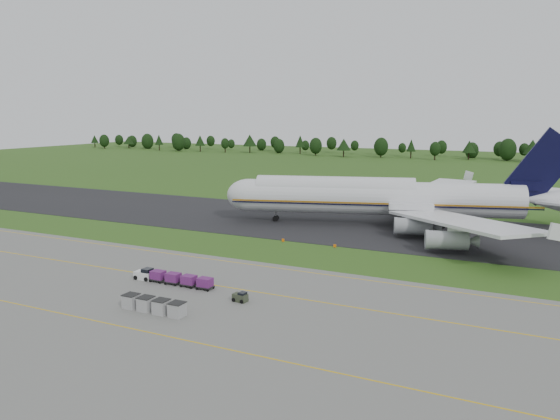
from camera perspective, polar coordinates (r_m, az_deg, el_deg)
The scene contains 10 objects.
ground at distance 100.29m, azimuth -1.49°, elevation -4.19°, with size 600.00×600.00×0.00m, color #2C5218.
apron at distance 73.05m, azimuth -13.97°, elevation -9.95°, with size 300.00×52.00×0.06m, color slate.
taxiway at distance 125.22m, azimuth 4.38°, elevation -1.33°, with size 300.00×40.00×0.08m, color black.
apron_markings at distance 78.23m, azimuth -10.66°, elevation -8.45°, with size 300.00×30.20×0.01m.
tree_line at distance 312.78m, azimuth 16.37°, elevation 6.27°, with size 524.94×22.20×11.68m.
aircraft at distance 123.87m, azimuth 11.19°, elevation 1.31°, with size 77.81×73.05×21.92m.
baggage_train at distance 81.90m, azimuth -11.26°, elevation -6.98°, with size 13.44×1.72×1.65m.
utility_cart at distance 73.39m, azimuth -4.19°, elevation -9.13°, with size 2.02×1.34×1.05m.
uld_row at distance 71.16m, azimuth -13.07°, elevation -9.66°, with size 9.02×1.82×1.80m.
edge_markers at distance 104.40m, azimuth 2.98°, elevation -3.48°, with size 11.21×0.30×0.60m.
Camera 1 is at (44.56, -86.41, 24.60)m, focal length 35.00 mm.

